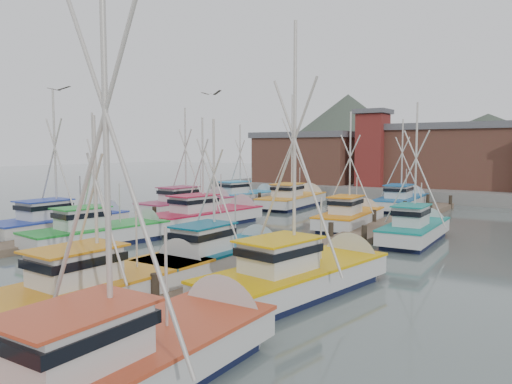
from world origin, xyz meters
The scene contains 23 objects.
ground centered at (0.00, 0.00, 0.00)m, with size 260.00×260.00×0.00m, color #455350.
dock_left centered at (-7.00, 4.04, 0.21)m, with size 2.30×46.00×1.50m.
dock_right centered at (7.00, 4.04, 0.21)m, with size 2.30×46.00×1.50m.
quay centered at (0.00, 37.00, 0.60)m, with size 44.00×16.00×1.20m, color gray.
shed_left centered at (-11.00, 35.00, 4.34)m, with size 12.72×8.48×6.20m.
shed_center centered at (6.00, 37.00, 4.69)m, with size 14.84×9.54×6.90m.
lookout_tower centered at (-2.00, 33.00, 5.55)m, with size 3.60×3.60×8.50m.
distant_hills centered at (-12.76, 122.59, 0.00)m, with size 175.00×140.00×42.00m.
boat_1 centered at (4.55, -9.46, 0.68)m, with size 3.19×9.13×7.26m.
boat_3 centered at (9.70, -13.29, 0.70)m, with size 4.66×9.25×11.79m.
boat_4 centered at (-4.41, -2.39, 0.68)m, with size 3.78×8.85×8.06m.
boat_5 centered at (4.80, -3.57, 0.68)m, with size 2.97×8.24×7.30m.
boat_6 centered at (-9.68, -1.09, 0.69)m, with size 4.08×9.46×9.94m.
boat_7 centered at (9.37, -4.50, 0.69)m, with size 4.22×9.35×10.68m.
boat_8 centered at (-4.01, 6.55, 0.68)m, with size 4.00×9.93×8.41m.
boat_9 centered at (4.69, 11.28, 0.68)m, with size 3.41×8.59×8.55m.
boat_10 centered at (-9.90, 11.40, 0.69)m, with size 4.01×9.86×9.65m.
boat_11 centered at (9.93, 8.36, 0.68)m, with size 3.46×8.09×8.64m.
boat_12 centered at (-4.50, 19.73, 0.69)m, with size 4.45×10.23×11.19m.
boat_13 centered at (4.37, 23.82, 0.68)m, with size 3.64×9.78×8.87m.
boat_14 centered at (-9.91, 19.33, 0.68)m, with size 3.91×9.06×8.46m.
gull_near centered at (-3.75, -5.58, 8.31)m, with size 1.55×0.65×0.24m.
gull_far centered at (1.69, -0.47, 8.24)m, with size 1.52×0.66×0.24m.
Camera 1 is at (17.97, -20.91, 5.42)m, focal length 35.00 mm.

